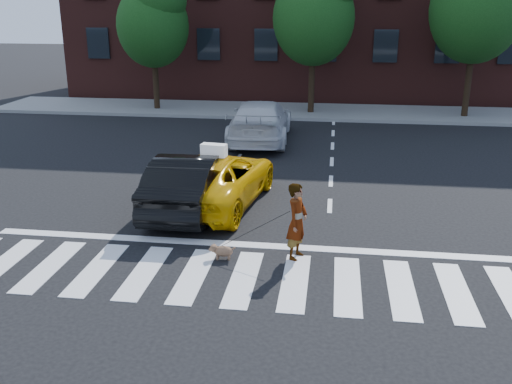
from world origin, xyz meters
The scene contains 12 objects.
ground centered at (0.00, 0.00, 0.00)m, with size 120.00×120.00×0.00m, color black.
crosswalk centered at (0.00, 0.00, 0.01)m, with size 13.00×2.40×0.01m, color silver.
stop_line centered at (0.00, 1.60, 0.01)m, with size 12.00×0.30×0.01m, color silver.
sidewalk_far centered at (0.00, 17.50, 0.07)m, with size 30.00×4.00×0.15m, color slate.
tree_left centered at (-6.97, 17.00, 4.44)m, with size 3.39×3.38×6.50m.
tree_mid centered at (0.53, 17.00, 4.85)m, with size 3.69×3.69×7.10m.
taxi centered at (-1.40, 4.22, 0.67)m, with size 2.24×4.85×1.35m, color #E5A704.
black_sedan centered at (-2.00, 3.74, 0.73)m, with size 1.55×4.44×1.46m, color black.
white_suv centered at (-1.18, 11.43, 0.78)m, with size 2.20×5.41×1.57m, color silver.
woman centered at (0.95, 1.10, 0.82)m, with size 0.60×0.39×1.63m, color #999999.
dog centered at (-0.60, 0.81, 0.19)m, with size 0.57×0.24×0.32m.
taxi_sign centered at (-1.40, 4.02, 1.51)m, with size 0.65×0.28×0.32m, color white.
Camera 1 is at (1.61, -9.85, 5.13)m, focal length 40.00 mm.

